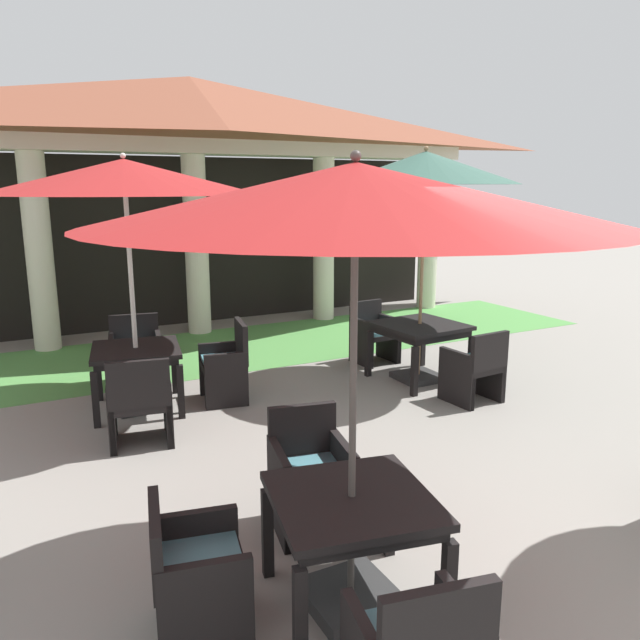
{
  "coord_description": "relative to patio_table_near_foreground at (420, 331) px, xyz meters",
  "views": [
    {
      "loc": [
        -2.98,
        -1.73,
        2.51
      ],
      "look_at": [
        -0.22,
        3.56,
        1.2
      ],
      "focal_mm": 34.49,
      "sensor_mm": 36.0,
      "label": 1
    }
  ],
  "objects": [
    {
      "name": "patio_chair_far_back_north",
      "position": [
        -3.31,
        1.59,
        -0.26
      ],
      "size": [
        0.73,
        0.67,
        0.86
      ],
      "rotation": [
        0.0,
        0.0,
        -3.32
      ],
      "color": "black",
      "rests_on": "ground"
    },
    {
      "name": "patio_chair_mid_right_north",
      "position": [
        -2.86,
        -2.52,
        -0.26
      ],
      "size": [
        0.65,
        0.68,
        0.88
      ],
      "rotation": [
        0.0,
        0.0,
        -3.34
      ],
      "color": "black",
      "rests_on": "ground"
    },
    {
      "name": "patio_chair_mid_right_west",
      "position": [
        -3.95,
        -3.25,
        -0.27
      ],
      "size": [
        0.61,
        0.68,
        0.81
      ],
      "rotation": [
        0.0,
        0.0,
        -1.77
      ],
      "color": "black",
      "rests_on": "ground"
    },
    {
      "name": "patio_umbrella_mid_right",
      "position": [
        -3.04,
        -3.43,
        1.78
      ],
      "size": [
        2.88,
        2.88,
        2.69
      ],
      "color": "#2D2D2D",
      "rests_on": "ground"
    },
    {
      "name": "lawn_strip",
      "position": [
        -1.76,
        2.67,
        -0.65
      ],
      "size": [
        12.77,
        2.65,
        0.01
      ],
      "primitive_type": "cube",
      "color": "#519347",
      "rests_on": "ground"
    },
    {
      "name": "patio_umbrella_far_back",
      "position": [
        -3.49,
        0.59,
        1.92
      ],
      "size": [
        2.9,
        2.9,
        2.84
      ],
      "color": "#2D2D2D",
      "rests_on": "ground"
    },
    {
      "name": "patio_chair_near_foreground_north",
      "position": [
        -0.07,
        0.99,
        -0.25
      ],
      "size": [
        0.59,
        0.57,
        0.87
      ],
      "rotation": [
        0.0,
        0.0,
        -3.07
      ],
      "color": "black",
      "rests_on": "ground"
    },
    {
      "name": "patio_umbrella_near_foreground",
      "position": [
        -0.0,
        -0.0,
        2.03
      ],
      "size": [
        2.31,
        2.31,
        2.98
      ],
      "color": "#2D2D2D",
      "rests_on": "ground"
    },
    {
      "name": "background_pavilion",
      "position": [
        -1.76,
        4.08,
        2.6
      ],
      "size": [
        10.97,
        2.63,
        4.22
      ],
      "color": "beige",
      "rests_on": "ground"
    },
    {
      "name": "patio_chair_far_back_east",
      "position": [
        -2.49,
        0.42,
        -0.23
      ],
      "size": [
        0.6,
        0.67,
        0.95
      ],
      "rotation": [
        0.0,
        0.0,
        1.39
      ],
      "color": "black",
      "rests_on": "ground"
    },
    {
      "name": "patio_table_far_back",
      "position": [
        -3.49,
        0.59,
        -0.03
      ],
      "size": [
        1.1,
        1.1,
        0.73
      ],
      "rotation": [
        0.0,
        0.0,
        -0.18
      ],
      "color": "black",
      "rests_on": "ground"
    },
    {
      "name": "patio_chair_far_back_south",
      "position": [
        -3.67,
        -0.4,
        -0.24
      ],
      "size": [
        0.69,
        0.67,
        0.91
      ],
      "rotation": [
        0.0,
        0.0,
        -0.18
      ],
      "color": "black",
      "rests_on": "ground"
    },
    {
      "name": "patio_table_near_foreground",
      "position": [
        0.0,
        0.0,
        0.0
      ],
      "size": [
        1.09,
        1.09,
        0.76
      ],
      "rotation": [
        0.0,
        0.0,
        0.07
      ],
      "color": "black",
      "rests_on": "ground"
    },
    {
      "name": "patio_table_mid_right",
      "position": [
        -3.04,
        -3.43,
        -0.03
      ],
      "size": [
        1.08,
        1.08,
        0.72
      ],
      "rotation": [
        0.0,
        0.0,
        -0.2
      ],
      "color": "black",
      "rests_on": "ground"
    },
    {
      "name": "patio_chair_near_foreground_south",
      "position": [
        0.07,
        -0.99,
        -0.25
      ],
      "size": [
        0.61,
        0.59,
        0.87
      ],
      "rotation": [
        0.0,
        0.0,
        0.07
      ],
      "color": "black",
      "rests_on": "ground"
    }
  ]
}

